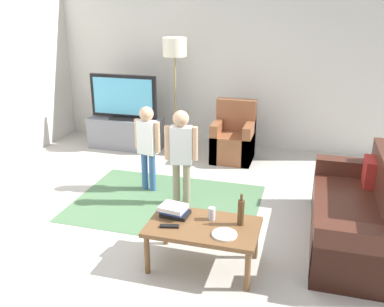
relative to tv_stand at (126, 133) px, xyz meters
The scene contains 16 objects.
ground 2.82m from the tv_stand, 54.97° to the right, with size 7.80×7.80×0.00m, color #B2ADA3.
wall_back 2.08m from the tv_stand, 23.55° to the left, with size 6.00×0.12×2.70m, color silver.
area_rug 2.20m from the tv_stand, 53.43° to the right, with size 2.20×1.60×0.01m, color #4C724C.
tv_stand is the anchor object (origin of this frame).
tv 0.60m from the tv_stand, 90.00° to the right, with size 1.10×0.28×0.71m.
couch 4.05m from the tv_stand, 30.69° to the right, with size 0.80×1.80×0.86m.
armchair 1.80m from the tv_stand, ahead, with size 0.60×0.60×0.90m.
floor_lamp 1.54m from the tv_stand, 10.61° to the left, with size 0.36×0.36×1.78m.
child_near_tv 1.78m from the tv_stand, 56.34° to the right, with size 0.36×0.18×1.10m.
child_center 2.31m from the tv_stand, 49.04° to the right, with size 0.38×0.19×1.15m.
coffee_table 3.52m from the tv_stand, 54.46° to the right, with size 1.00×0.60×0.42m.
book_stack 3.28m from the tv_stand, 57.81° to the right, with size 0.27×0.25×0.11m.
bottle 3.65m from the tv_stand, 49.43° to the right, with size 0.06×0.06×0.30m.
tv_remote 3.47m from the tv_stand, 59.38° to the right, with size 0.17×0.05×0.02m, color black.
soda_can 3.46m from the tv_stand, 52.62° to the right, with size 0.07×0.07×0.12m, color silver.
plate 3.75m from the tv_stand, 52.78° to the right, with size 0.22×0.22×0.02m.
Camera 1 is at (1.26, -3.83, 2.34)m, focal length 39.85 mm.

